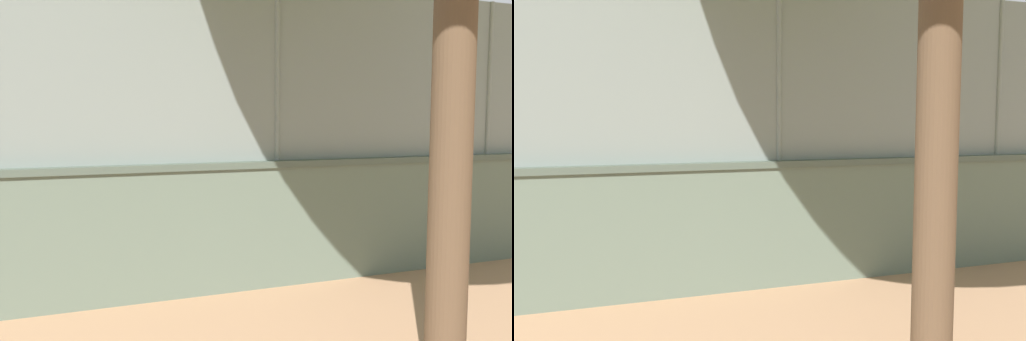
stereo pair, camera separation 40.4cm
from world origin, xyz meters
TOP-DOWN VIEW (x-y plane):
  - ground_plane at (0.00, 0.00)m, footprint 260.00×260.00m
  - player_foreground_swinging at (-5.82, 6.76)m, footprint 0.75×1.26m
  - player_near_wall_returning at (-3.07, 8.24)m, footprint 0.91×0.99m
  - sports_ball at (-5.07, 8.49)m, footprint 0.08×0.08m
  - courtside_bench at (-1.61, 11.28)m, footprint 1.60×0.38m

SIDE VIEW (x-z plane):
  - ground_plane at x=0.00m, z-range 0.00..0.00m
  - courtside_bench at x=-1.61m, z-range 0.03..0.90m
  - player_near_wall_returning at x=-3.07m, z-range 0.13..1.64m
  - player_foreground_swinging at x=-5.82m, z-range 0.14..1.73m
  - sports_ball at x=-5.07m, z-range 0.95..1.02m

